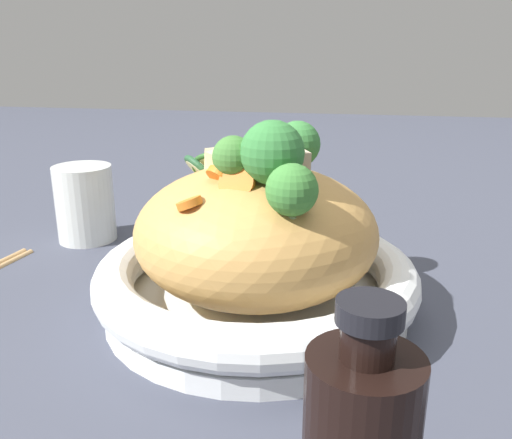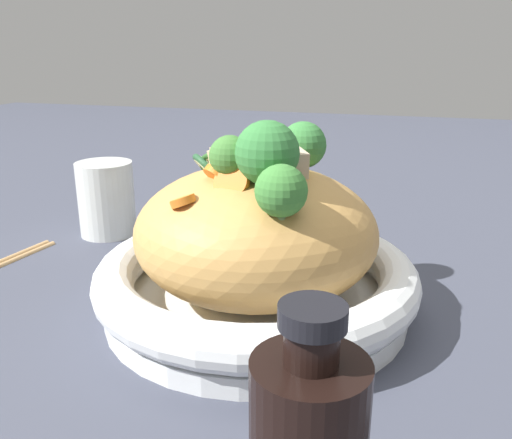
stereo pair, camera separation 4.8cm
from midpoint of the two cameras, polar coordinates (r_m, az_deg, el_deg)
The scene contains 8 objects.
ground_plane at distance 0.52m, azimuth 2.70°, elevation -9.55°, with size 3.00×3.00×0.00m, color #3C404E.
serving_bowl at distance 0.50m, azimuth 2.75°, elevation -6.71°, with size 0.30×0.30×0.05m.
noodle_heap at distance 0.48m, azimuth 2.83°, elevation -1.38°, with size 0.22×0.22×0.12m.
broccoli_florets at distance 0.45m, azimuth 5.23°, elevation 6.42°, with size 0.18×0.10×0.07m.
carrot_coins at distance 0.46m, azimuth 1.34°, elevation 4.48°, with size 0.16×0.09×0.04m.
zucchini_slices at distance 0.54m, azimuth -1.80°, elevation 5.35°, with size 0.06×0.07×0.04m.
chicken_chunks at distance 0.48m, azimuth 2.37°, elevation 6.09°, with size 0.08×0.10×0.03m.
drinking_glass at distance 0.72m, azimuth -13.80°, elevation 2.14°, with size 0.07×0.07×0.10m.
Camera 2 is at (0.44, 0.13, 0.24)m, focal length 37.62 mm.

